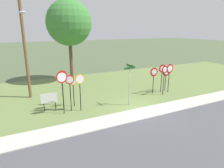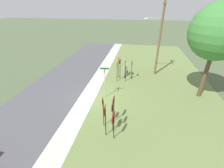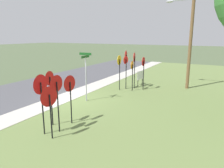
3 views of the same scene
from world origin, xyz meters
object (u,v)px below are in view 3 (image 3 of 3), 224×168
at_px(stop_sign_far_left, 126,66).
at_px(yield_sign_far_right, 70,88).
at_px(yield_sign_center, 50,86).
at_px(utility_pole, 190,23).
at_px(stop_sign_far_right, 126,60).
at_px(notice_board, 140,76).
at_px(stop_sign_far_center, 132,70).
at_px(yield_sign_near_right, 49,100).
at_px(stop_sign_center_tall, 119,65).
at_px(stop_sign_near_left, 143,66).
at_px(street_name_post, 86,73).
at_px(yield_sign_near_left, 57,90).
at_px(yield_sign_far_left, 41,90).
at_px(stop_sign_near_right, 134,62).

relative_size(stop_sign_far_left, yield_sign_far_right, 1.10).
relative_size(yield_sign_center, utility_pole, 0.28).
relative_size(stop_sign_far_right, notice_board, 2.33).
height_order(stop_sign_far_center, utility_pole, utility_pole).
bearing_deg(utility_pole, yield_sign_near_right, -16.77).
bearing_deg(stop_sign_center_tall, stop_sign_far_center, 99.59).
xyz_separation_m(stop_sign_near_left, yield_sign_center, (8.22, -1.52, 0.09)).
distance_m(stop_sign_far_center, street_name_post, 4.06).
xyz_separation_m(yield_sign_near_left, yield_sign_far_right, (-0.97, -0.09, -0.14)).
bearing_deg(notice_board, stop_sign_near_left, 36.78).
bearing_deg(stop_sign_near_left, utility_pole, 126.52).
bearing_deg(yield_sign_far_left, stop_sign_far_left, 176.22).
height_order(yield_sign_near_left, yield_sign_far_right, yield_sign_near_left).
height_order(stop_sign_far_right, utility_pole, utility_pole).
height_order(stop_sign_near_left, stop_sign_center_tall, stop_sign_center_tall).
height_order(stop_sign_near_left, stop_sign_far_center, stop_sign_near_left).
bearing_deg(stop_sign_far_center, yield_sign_near_left, -4.65).
height_order(stop_sign_far_left, stop_sign_center_tall, stop_sign_center_tall).
relative_size(yield_sign_near_right, yield_sign_center, 0.85).
xyz_separation_m(yield_sign_near_right, notice_board, (-10.35, -0.02, -0.77)).
height_order(stop_sign_near_right, notice_board, stop_sign_near_right).
distance_m(yield_sign_far_right, yield_sign_center, 0.88).
bearing_deg(notice_board, stop_sign_far_center, 6.68).
bearing_deg(notice_board, yield_sign_far_right, 5.64).
distance_m(stop_sign_far_left, stop_sign_center_tall, 0.67).
bearing_deg(stop_sign_far_left, stop_sign_near_right, 133.89).
bearing_deg(yield_sign_far_left, utility_pole, 155.53).
height_order(yield_sign_center, notice_board, yield_sign_center).
relative_size(stop_sign_far_left, stop_sign_center_tall, 0.97).
xyz_separation_m(yield_sign_far_left, yield_sign_far_right, (-1.45, 0.32, -0.20)).
bearing_deg(utility_pole, notice_board, -74.33).
xyz_separation_m(utility_pole, notice_board, (0.96, -3.43, -4.13)).
xyz_separation_m(stop_sign_center_tall, yield_sign_far_right, (6.82, 0.75, -0.18)).
xyz_separation_m(stop_sign_center_tall, yield_sign_near_right, (8.43, 1.00, -0.30)).
height_order(stop_sign_far_left, street_name_post, street_name_post).
xyz_separation_m(stop_sign_near_right, stop_sign_far_right, (-0.19, -0.80, 0.10)).
relative_size(stop_sign_far_left, notice_board, 2.03).
bearing_deg(yield_sign_center, stop_sign_center_tall, 173.41).
relative_size(stop_sign_far_left, yield_sign_center, 1.00).
bearing_deg(yield_sign_near_left, yield_sign_far_left, -37.72).
height_order(stop_sign_far_left, yield_sign_center, yield_sign_center).
xyz_separation_m(stop_sign_far_left, stop_sign_far_right, (-0.56, -0.25, 0.34)).
relative_size(stop_sign_center_tall, yield_sign_far_right, 1.13).
bearing_deg(utility_pole, yield_sign_far_left, -19.64).
distance_m(stop_sign_far_left, yield_sign_far_right, 7.45).
distance_m(stop_sign_far_left, utility_pole, 5.69).
relative_size(stop_sign_near_right, yield_sign_near_left, 1.12).
relative_size(stop_sign_far_center, utility_pole, 0.24).
relative_size(stop_sign_center_tall, street_name_post, 0.86).
distance_m(yield_sign_center, street_name_post, 3.92).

